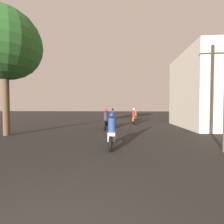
# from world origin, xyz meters

# --- Properties ---
(motorcycle_silver) EXTENTS (0.60, 2.07, 1.46)m
(motorcycle_silver) POSITION_xyz_m (0.43, 5.19, 0.58)
(motorcycle_silver) COLOR black
(motorcycle_silver) RESTS_ON ground_plane
(motorcycle_black) EXTENTS (0.60, 1.99, 1.53)m
(motorcycle_black) POSITION_xyz_m (-0.44, 10.19, 0.61)
(motorcycle_black) COLOR black
(motorcycle_black) RESTS_ON ground_plane
(motorcycle_orange) EXTENTS (0.60, 1.89, 1.60)m
(motorcycle_orange) POSITION_xyz_m (1.90, 13.85, 0.64)
(motorcycle_orange) COLOR black
(motorcycle_orange) RESTS_ON ground_plane
(motorcycle_yellow) EXTENTS (0.60, 2.11, 1.57)m
(motorcycle_yellow) POSITION_xyz_m (2.32, 18.08, 0.63)
(motorcycle_yellow) COLOR black
(motorcycle_yellow) RESTS_ON ground_plane
(motorcycle_white) EXTENTS (0.60, 2.04, 1.50)m
(motorcycle_white) POSITION_xyz_m (-0.77, 21.27, 0.60)
(motorcycle_white) COLOR black
(motorcycle_white) RESTS_ON ground_plane
(building_right_near) EXTENTS (4.97, 6.29, 6.10)m
(building_right_near) POSITION_xyz_m (8.13, 11.83, 3.05)
(building_right_near) COLOR beige
(building_right_near) RESTS_ON ground_plane
(street_tree) EXTENTS (4.10, 4.10, 7.40)m
(street_tree) POSITION_xyz_m (-6.01, 7.18, 5.33)
(street_tree) COLOR brown
(street_tree) RESTS_ON ground_plane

